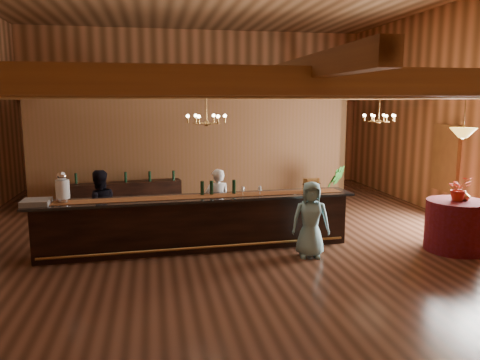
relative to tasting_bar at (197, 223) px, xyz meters
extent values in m
plane|color=brown|center=(0.75, 0.65, -0.56)|extent=(14.00, 14.00, 0.00)
cube|color=#C68051|center=(0.75, 7.65, 2.19)|extent=(12.00, 0.10, 5.50)
cube|color=#C68051|center=(0.75, -6.35, 2.19)|extent=(12.00, 0.10, 5.50)
cube|color=#C68051|center=(6.75, 0.65, 2.19)|extent=(0.10, 14.00, 5.50)
cube|color=brown|center=(0.75, -4.85, 2.64)|extent=(11.90, 0.20, 0.28)
cube|color=brown|center=(0.75, -2.35, 2.64)|extent=(11.90, 0.20, 0.28)
cube|color=brown|center=(0.75, 0.15, 2.64)|extent=(11.90, 0.20, 0.28)
cube|color=brown|center=(0.75, 2.65, 2.64)|extent=(11.90, 0.20, 0.28)
cube|color=brown|center=(0.75, 5.15, 2.64)|extent=(11.90, 0.20, 0.28)
cube|color=brown|center=(0.75, 7.45, 2.64)|extent=(11.90, 0.20, 0.28)
cube|color=brown|center=(0.75, 0.65, 2.78)|extent=(0.18, 13.90, 0.22)
cube|color=brown|center=(5.25, 0.65, 2.78)|extent=(0.18, 13.90, 0.22)
cube|color=brown|center=(-3.75, 5.15, 1.04)|extent=(0.20, 0.20, 3.20)
cube|color=brown|center=(5.25, 5.15, 1.04)|extent=(0.20, 0.20, 3.20)
cube|color=brown|center=(0.25, 4.15, 0.99)|extent=(9.00, 0.18, 3.10)
cube|color=white|center=(6.70, 1.65, 0.99)|extent=(0.12, 1.05, 1.75)
cube|color=black|center=(1.75, 6.15, -0.01)|extent=(1.20, 0.60, 1.10)
cube|color=#9A662C|center=(-1.25, 6.15, -0.06)|extent=(1.00, 0.60, 1.00)
cube|color=black|center=(0.00, 0.00, -0.03)|extent=(6.29, 0.96, 1.04)
cube|color=black|center=(0.00, 0.00, 0.51)|extent=(6.61, 1.10, 0.05)
cube|color=maroon|center=(0.00, 0.00, 0.55)|extent=(6.18, 0.69, 0.01)
cylinder|color=#A67C3F|center=(0.00, -0.42, -0.40)|extent=(6.06, 0.32, 0.05)
cylinder|color=silver|center=(-2.56, -0.06, 0.58)|extent=(0.18, 0.18, 0.08)
cylinder|color=silver|center=(-2.56, -0.06, 0.80)|extent=(0.26, 0.26, 0.36)
sphere|color=silver|center=(-2.56, -0.06, 1.05)|extent=(0.18, 0.18, 0.18)
cube|color=gray|center=(-3.02, -0.18, 0.59)|extent=(0.50, 0.50, 0.10)
cube|color=#9A662C|center=(2.32, 0.06, 0.69)|extent=(0.06, 0.06, 0.30)
cube|color=#9A662C|center=(2.60, 0.06, 0.69)|extent=(0.06, 0.06, 0.30)
cylinder|color=#9A662C|center=(2.46, 0.06, 0.72)|extent=(0.24, 0.24, 0.24)
cylinder|color=black|center=(0.13, 0.13, 0.69)|extent=(0.07, 0.07, 0.30)
cylinder|color=black|center=(0.32, 0.14, 0.69)|extent=(0.07, 0.07, 0.30)
cylinder|color=black|center=(0.80, 0.16, 0.69)|extent=(0.07, 0.07, 0.30)
cube|color=black|center=(-1.60, 3.64, -0.14)|extent=(3.03, 0.94, 0.84)
cylinder|color=#4C0A02|center=(5.17, -1.05, -0.04)|extent=(1.19, 1.19, 1.03)
cylinder|color=#A67C3F|center=(0.25, 0.25, 2.33)|extent=(0.02, 0.02, 0.63)
sphere|color=#A67C3F|center=(0.25, 0.25, 2.01)|extent=(0.12, 0.12, 0.12)
torus|color=#A67C3F|center=(0.25, 0.25, 2.11)|extent=(0.80, 0.80, 0.04)
cylinder|color=#A67C3F|center=(4.70, 1.57, 2.30)|extent=(0.02, 0.02, 0.68)
sphere|color=#A67C3F|center=(4.70, 1.57, 1.96)|extent=(0.12, 0.12, 0.12)
torus|color=#A67C3F|center=(4.70, 1.57, 2.06)|extent=(0.80, 0.80, 0.04)
cylinder|color=#A67C3F|center=(5.17, -1.05, 2.24)|extent=(0.02, 0.02, 0.80)
cone|color=gold|center=(5.17, -1.05, 1.84)|extent=(0.52, 0.52, 0.20)
imported|color=white|center=(0.53, 0.75, 0.22)|extent=(0.60, 0.42, 1.56)
imported|color=black|center=(-1.98, 0.63, 0.25)|extent=(0.92, 0.79, 1.61)
imported|color=#7CB7C0|center=(2.13, -0.88, 0.19)|extent=(0.81, 0.62, 1.49)
imported|color=#245F1D|center=(4.14, 2.97, 0.07)|extent=(0.76, 0.65, 1.25)
imported|color=#A12211|center=(5.18, -1.05, 0.73)|extent=(0.46, 0.40, 0.50)
imported|color=#A67C3F|center=(5.32, -1.05, 0.63)|extent=(0.17, 0.17, 0.31)
camera|label=1|loc=(-0.85, -9.30, 2.44)|focal=35.00mm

